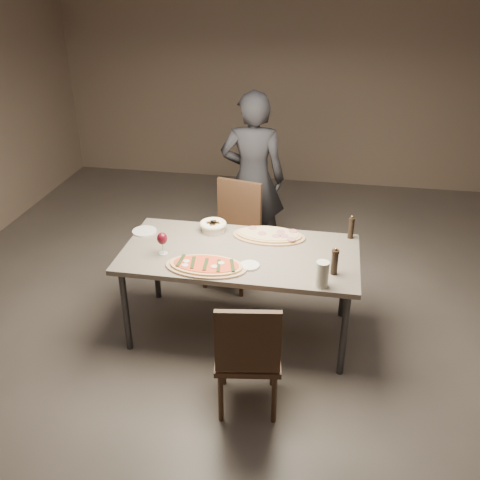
% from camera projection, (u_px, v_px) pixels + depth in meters
% --- Properties ---
extents(room, '(7.00, 7.00, 7.00)m').
position_uv_depth(room, '(240.00, 171.00, 3.78)').
color(room, '#58514C').
rests_on(room, ground).
extents(dining_table, '(1.80, 0.90, 0.75)m').
position_uv_depth(dining_table, '(240.00, 258.00, 4.11)').
color(dining_table, slate).
rests_on(dining_table, ground).
extents(zucchini_pizza, '(0.60, 0.33, 0.05)m').
position_uv_depth(zucchini_pizza, '(206.00, 266.00, 3.86)').
color(zucchini_pizza, tan).
rests_on(zucchini_pizza, dining_table).
extents(ham_pizza, '(0.58, 0.32, 0.04)m').
position_uv_depth(ham_pizza, '(269.00, 235.00, 4.29)').
color(ham_pizza, tan).
rests_on(ham_pizza, dining_table).
extents(bread_basket, '(0.22, 0.22, 0.08)m').
position_uv_depth(bread_basket, '(213.00, 226.00, 4.38)').
color(bread_basket, '#F9EECA').
rests_on(bread_basket, dining_table).
extents(oil_dish, '(0.14, 0.14, 0.02)m').
position_uv_depth(oil_dish, '(250.00, 266.00, 3.88)').
color(oil_dish, white).
rests_on(oil_dish, dining_table).
extents(pepper_mill_left, '(0.05, 0.05, 0.21)m').
position_uv_depth(pepper_mill_left, '(335.00, 262.00, 3.75)').
color(pepper_mill_left, black).
rests_on(pepper_mill_left, dining_table).
extents(pepper_mill_right, '(0.05, 0.05, 0.20)m').
position_uv_depth(pepper_mill_right, '(351.00, 227.00, 4.24)').
color(pepper_mill_right, black).
rests_on(pepper_mill_right, dining_table).
extents(carafe, '(0.09, 0.09, 0.19)m').
position_uv_depth(carafe, '(322.00, 274.00, 3.61)').
color(carafe, silver).
rests_on(carafe, dining_table).
extents(wine_glass, '(0.08, 0.08, 0.18)m').
position_uv_depth(wine_glass, '(162.00, 239.00, 3.99)').
color(wine_glass, silver).
rests_on(wine_glass, dining_table).
extents(side_plate, '(0.20, 0.20, 0.01)m').
position_uv_depth(side_plate, '(144.00, 231.00, 4.37)').
color(side_plate, white).
rests_on(side_plate, dining_table).
extents(chair_near, '(0.48, 0.48, 0.90)m').
position_uv_depth(chair_near, '(248.00, 352.00, 3.41)').
color(chair_near, '#3E281A').
rests_on(chair_near, ground).
extents(chair_far, '(0.54, 0.54, 0.96)m').
position_uv_depth(chair_far, '(235.00, 228.00, 4.93)').
color(chair_far, '#3E281A').
rests_on(chair_far, ground).
extents(diner, '(0.65, 0.45, 1.70)m').
position_uv_depth(diner, '(253.00, 179.00, 5.15)').
color(diner, black).
rests_on(diner, ground).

